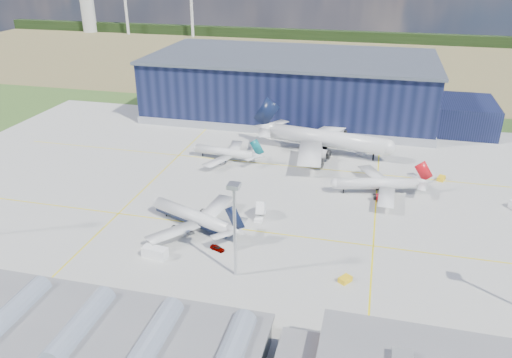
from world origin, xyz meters
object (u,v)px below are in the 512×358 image
airliner_regional (224,148)px  gse_van_a (155,252)px  light_mast_center (234,216)px  gse_tug_b (345,280)px  airstair (261,211)px  car_a (217,248)px  hangar (298,89)px  gse_tug_a (260,326)px  gse_cart_b (361,153)px  airliner_red (377,178)px  airliner_widebody (328,131)px  gse_tug_c (441,178)px  airliner_navy (193,210)px

airliner_regional → gse_van_a: size_ratio=4.58×
light_mast_center → gse_tug_b: light_mast_center is taller
airstair → car_a: bearing=-115.4°
hangar → gse_tug_a: hangar is taller
hangar → gse_cart_b: bearing=-54.7°
gse_tug_b → gse_van_a: (-45.16, -1.07, 0.70)m
airliner_regional → gse_tug_a: 87.19m
gse_tug_a → airstair: size_ratio=0.68×
gse_tug_b → gse_cart_b: bearing=125.0°
airliner_red → airliner_widebody: airliner_widebody is taller
car_a → gse_tug_b: bearing=-77.9°
car_a → airliner_regional: bearing=37.2°
light_mast_center → car_a: (-7.22, 8.81, -14.77)m
airliner_red → car_a: 55.94m
airliner_red → gse_tug_b: size_ratio=10.79×
hangar → airliner_red: size_ratio=4.63×
airliner_regional → car_a: (15.48, -56.15, -3.87)m
gse_van_a → airstair: airstair is taller
car_a → gse_tug_a: bearing=-124.3°
car_a → gse_van_a: bearing=137.3°
airliner_red → gse_tug_a: airliner_red is taller
gse_tug_c → airstair: (-50.56, -37.50, 1.07)m
light_mast_center → gse_tug_c: light_mast_center is taller
gse_tug_a → car_a: gse_tug_a is taller
airliner_red → car_a: bearing=34.1°
airliner_widebody → gse_tug_c: size_ratio=16.99×
airliner_navy → airliner_regional: airliner_navy is taller
gse_tug_b → airliner_navy: bearing=-165.1°
gse_tug_b → car_a: 32.06m
hangar → gse_cart_b: size_ratio=50.83×
hangar → gse_van_a: size_ratio=23.90×
airliner_red → airstair: airliner_red is taller
car_a → airliner_navy: bearing=68.2°
gse_tug_c → gse_tug_a: bearing=-96.4°
hangar → gse_tug_b: 125.92m
gse_tug_c → airstair: bearing=-123.4°
gse_van_a → airstair: (20.04, 25.39, 0.44)m
airliner_regional → light_mast_center: bearing=116.9°
light_mast_center → airliner_navy: 26.68m
gse_tug_c → gse_cart_b: (-26.20, 15.98, -0.08)m
gse_tug_c → car_a: bearing=-115.3°
airliner_navy → airliner_red: bearing=-123.0°
hangar → gse_tug_c: bearing=-46.3°
airliner_navy → gse_van_a: airliner_navy is taller
gse_tug_a → airstair: bearing=83.5°
hangar → airliner_red: bearing=-63.6°
airliner_widebody → gse_tug_c: (38.48, -14.40, -8.12)m
hangar → gse_cart_b: 54.50m
airliner_red → car_a: airliner_red is taller
gse_tug_b → gse_van_a: gse_van_a is taller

